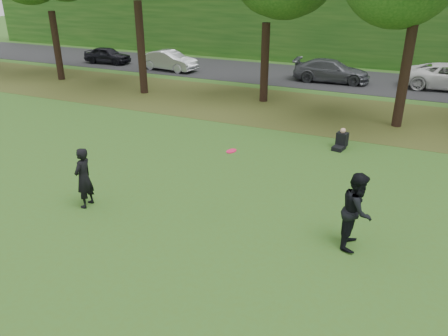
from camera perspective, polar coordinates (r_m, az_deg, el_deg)
name	(u,v)px	position (r m, az deg, el deg)	size (l,w,h in m)	color
ground	(196,245)	(11.46, -3.64, -10.01)	(120.00, 120.00, 0.00)	#375A1C
leaf_litter	(313,112)	(22.76, 11.61, 7.22)	(60.00, 7.00, 0.01)	#51471D
street	(342,80)	(30.39, 15.12, 11.09)	(70.00, 7.00, 0.02)	black
far_hedge	(360,30)	(35.87, 17.29, 16.78)	(70.00, 3.00, 5.00)	#1A4B15
player_left	(84,178)	(13.45, -17.87, -1.23)	(0.68, 0.44, 1.85)	black
player_right	(357,210)	(11.41, 16.97, -5.33)	(0.98, 0.77, 2.03)	black
parked_cars	(365,73)	(29.24, 17.89, 11.74)	(37.34, 4.22, 1.51)	black
frisbee	(231,151)	(11.31, 0.96, 2.23)	(0.34, 0.34, 0.10)	#E6134A
seated_person	(341,141)	(18.02, 15.06, 3.43)	(0.55, 0.80, 0.83)	black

